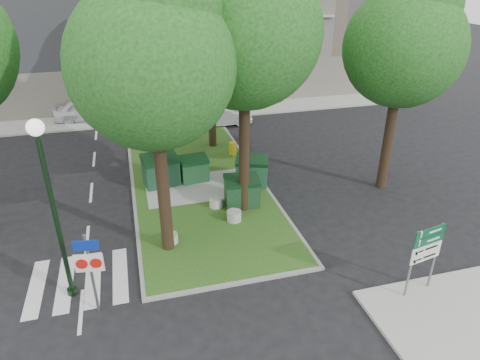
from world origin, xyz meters
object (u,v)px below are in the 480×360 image
object	(u,v)px
tree_median_near_left	(153,49)
tree_street_right	(406,35)
dumpster_d	(252,171)
dumpster_a	(161,170)
bollard_right	(234,216)
traffic_sign_pole	(90,264)
car_silver	(221,116)
dumpster_b	(194,169)
bollard_mid	(216,202)
dumpster_c	(242,192)
directional_sign	(426,250)
car_white	(88,110)
bollard_left	(171,238)
tree_median_mid	(153,31)
litter_bin	(233,148)
tree_median_near_right	(247,16)
street_lamp	(50,193)

from	to	relation	value
tree_median_near_left	tree_street_right	xyz separation A→B (m)	(10.50, 2.50, -0.33)
dumpster_d	dumpster_a	bearing A→B (deg)	-174.41
tree_street_right	bollard_right	xyz separation A→B (m)	(-7.74, -1.37, -6.65)
traffic_sign_pole	car_silver	world-z (taller)	traffic_sign_pole
dumpster_b	bollard_mid	distance (m)	2.84
dumpster_c	traffic_sign_pole	xyz separation A→B (m)	(-5.97, -4.91, 1.01)
traffic_sign_pole	directional_sign	xyz separation A→B (m)	(9.98, -1.92, -0.06)
dumpster_d	car_white	bearing A→B (deg)	143.24
tree_street_right	bollard_left	xyz separation A→B (m)	(-10.44, -2.27, -6.68)
tree_median_mid	litter_bin	xyz separation A→B (m)	(3.90, 1.31, -6.50)
tree_street_right	dumpster_d	world-z (taller)	tree_street_right
dumpster_d	litter_bin	world-z (taller)	dumpster_d
car_white	tree_street_right	bearing A→B (deg)	-131.77
bollard_mid	car_white	bearing A→B (deg)	112.97
dumpster_a	dumpster_c	size ratio (longest dim) A/B	1.17
tree_median_near_right	dumpster_a	size ratio (longest dim) A/B	6.28
dumpster_a	dumpster_b	distance (m)	1.61
dumpster_b	bollard_right	size ratio (longest dim) A/B	2.40
dumpster_c	bollard_mid	bearing A→B (deg)	175.91
tree_median_near_left	dumpster_a	size ratio (longest dim) A/B	5.77
car_white	car_silver	bearing A→B (deg)	-108.57
litter_bin	traffic_sign_pole	xyz separation A→B (m)	(-6.97, -10.45, 1.31)
dumpster_d	bollard_mid	xyz separation A→B (m)	(-2.13, -1.68, -0.47)
dumpster_c	directional_sign	xyz separation A→B (m)	(4.01, -6.83, 0.95)
tree_median_near_left	tree_street_right	distance (m)	10.80
dumpster_d	traffic_sign_pole	world-z (taller)	traffic_sign_pole
dumpster_c	car_white	world-z (taller)	dumpster_c
dumpster_b	bollard_mid	size ratio (longest dim) A/B	2.45
tree_median_mid	street_lamp	bearing A→B (deg)	-115.52
dumpster_c	street_lamp	size ratio (longest dim) A/B	0.26
bollard_left	directional_sign	world-z (taller)	directional_sign
dumpster_c	dumpster_d	size ratio (longest dim) A/B	0.87
tree_median_near_left	dumpster_c	world-z (taller)	tree_median_near_left
dumpster_b	street_lamp	distance (m)	9.13
dumpster_a	bollard_mid	bearing A→B (deg)	-62.95
tree_median_near_left	street_lamp	bearing A→B (deg)	-154.02
directional_sign	street_lamp	bearing A→B (deg)	154.03
bollard_right	litter_bin	xyz separation A→B (m)	(1.64, 6.68, 0.14)
tree_median_near_right	litter_bin	xyz separation A→B (m)	(0.90, 5.81, -7.51)
tree_median_mid	dumpster_d	size ratio (longest dim) A/B	5.54
litter_bin	street_lamp	size ratio (longest dim) A/B	0.12
street_lamp	bollard_left	bearing A→B (deg)	28.64
tree_median_mid	car_white	size ratio (longest dim) A/B	2.28
tree_median_mid	bollard_left	world-z (taller)	tree_median_mid
bollard_right	car_white	world-z (taller)	car_white
car_white	tree_median_near_left	bearing A→B (deg)	-164.84
traffic_sign_pole	car_white	distance (m)	19.05
tree_median_near_right	bollard_mid	world-z (taller)	tree_median_near_right
tree_median_mid	tree_median_near_right	bearing A→B (deg)	-56.31
bollard_left	bollard_right	distance (m)	2.85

